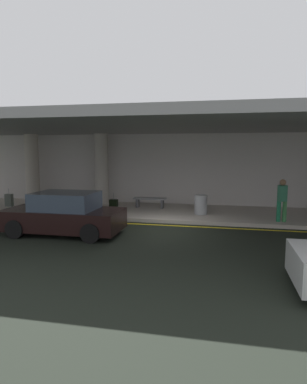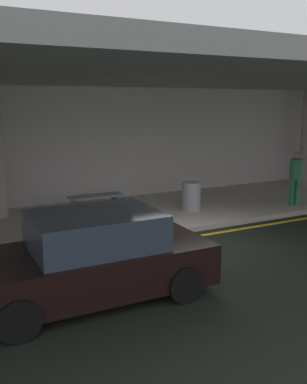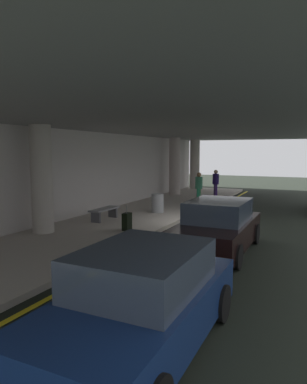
# 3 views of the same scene
# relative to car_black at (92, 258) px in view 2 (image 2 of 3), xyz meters

# --- Properties ---
(ground_plane) EXTENTS (60.00, 60.00, 0.00)m
(ground_plane) POSITION_rel_car_black_xyz_m (3.17, 1.48, -0.71)
(ground_plane) COLOR black
(sidewalk) EXTENTS (26.00, 4.20, 0.15)m
(sidewalk) POSITION_rel_car_black_xyz_m (3.17, 4.58, -0.64)
(sidewalk) COLOR #AFA59B
(sidewalk) RESTS_ON ground
(lane_stripe_yellow) EXTENTS (26.00, 0.14, 0.01)m
(lane_stripe_yellow) POSITION_rel_car_black_xyz_m (3.17, 2.14, -0.71)
(lane_stripe_yellow) COLOR yellow
(lane_stripe_yellow) RESTS_ON ground
(ceiling_overhang) EXTENTS (28.00, 13.20, 0.30)m
(ceiling_overhang) POSITION_rel_car_black_xyz_m (3.17, 4.08, 3.24)
(ceiling_overhang) COLOR gray
(ceiling_overhang) RESTS_ON support_column_far_left
(terminal_back_wall) EXTENTS (26.00, 0.30, 3.80)m
(terminal_back_wall) POSITION_rel_car_black_xyz_m (3.17, 6.83, 1.19)
(terminal_back_wall) COLOR #BBB4B0
(terminal_back_wall) RESTS_ON ground
(car_black) EXTENTS (4.10, 1.92, 1.50)m
(car_black) POSITION_rel_car_black_xyz_m (0.00, 0.00, 0.00)
(car_black) COLOR black
(car_black) RESTS_ON ground
(traveler_with_luggage) EXTENTS (0.38, 0.38, 1.68)m
(traveler_with_luggage) POSITION_rel_car_black_xyz_m (7.69, 3.10, 0.40)
(traveler_with_luggage) COLOR #1A6B47
(traveler_with_luggage) RESTS_ON sidewalk
(suitcase_upright_primary) EXTENTS (0.36, 0.22, 0.90)m
(suitcase_upright_primary) POSITION_rel_car_black_xyz_m (0.65, 3.42, -0.25)
(suitcase_upright_primary) COLOR black
(suitcase_upright_primary) RESTS_ON sidewalk
(bench_metal) EXTENTS (1.60, 0.50, 0.48)m
(bench_metal) POSITION_rel_car_black_xyz_m (1.92, 5.19, -0.21)
(bench_metal) COLOR slate
(bench_metal) RESTS_ON sidewalk
(trash_bin_steel) EXTENTS (0.56, 0.56, 0.85)m
(trash_bin_steel) POSITION_rel_car_black_xyz_m (4.47, 4.00, -0.14)
(trash_bin_steel) COLOR gray
(trash_bin_steel) RESTS_ON sidewalk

